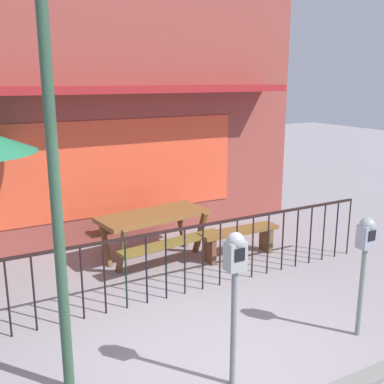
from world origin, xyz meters
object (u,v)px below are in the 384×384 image
object	(u,v)px
patio_bench	(239,236)
parking_meter_near	(366,245)
parking_meter_far	(235,269)
picnic_table_left	(154,223)
street_lamp	(49,108)

from	to	relation	value
patio_bench	parking_meter_near	bearing A→B (deg)	-93.56
patio_bench	parking_meter_far	bearing A→B (deg)	-125.48
parking_meter_near	picnic_table_left	bearing A→B (deg)	108.69
picnic_table_left	patio_bench	distance (m)	1.43
picnic_table_left	parking_meter_near	bearing A→B (deg)	-71.31
patio_bench	street_lamp	xyz separation A→B (m)	(-3.34, -2.02, 2.31)
parking_meter_near	parking_meter_far	world-z (taller)	parking_meter_far
parking_meter_far	street_lamp	distance (m)	2.14
picnic_table_left	parking_meter_near	xyz separation A→B (m)	(1.11, -3.27, 0.49)
picnic_table_left	street_lamp	world-z (taller)	street_lamp
patio_bench	street_lamp	bearing A→B (deg)	-148.84
picnic_table_left	parking_meter_near	world-z (taller)	parking_meter_near
patio_bench	street_lamp	world-z (taller)	street_lamp
parking_meter_near	parking_meter_far	bearing A→B (deg)	-178.57
patio_bench	parking_meter_far	distance (m)	3.44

